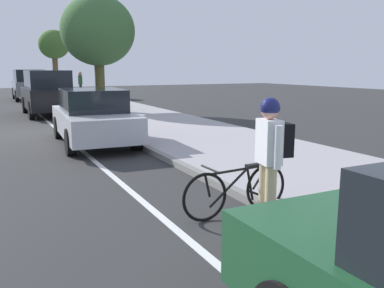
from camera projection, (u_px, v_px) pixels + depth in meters
ground at (35, 133)px, 13.43m from camera, size 67.84×67.84×0.00m
sidewalk at (158, 123)px, 15.32m from camera, size 4.04×42.40×0.13m
curb_edge at (103, 127)px, 14.40m from camera, size 0.16×42.40×0.13m
lane_stripe_bike_edge at (59, 131)px, 13.77m from camera, size 0.12×42.40×0.01m
parked_sedan_silver_second at (93, 117)px, 11.38m from camera, size 2.00×4.48×1.52m
parked_suv_black_mid at (48, 92)px, 18.35m from camera, size 1.98×4.71×1.99m
parked_suv_grey_far at (29, 84)px, 27.14m from camera, size 1.98×4.71×1.99m
bicycle_at_curb at (237, 190)px, 5.86m from camera, size 1.73×0.46×0.75m
cyclist_with_backpack at (271, 148)px, 5.43m from camera, size 0.46×0.61×1.72m
street_tree_near_cyclist at (98, 31)px, 18.72m from camera, size 3.35×3.35×5.22m
street_tree_mid_block at (54, 46)px, 30.50m from camera, size 2.24×2.24×4.74m
pedestrian_on_phone at (80, 83)px, 27.57m from camera, size 0.33×0.60×1.72m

